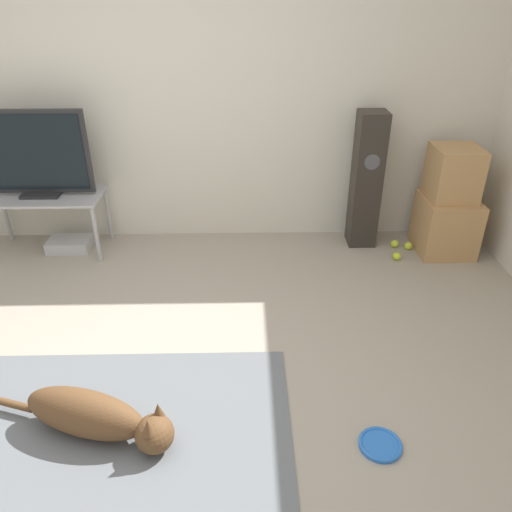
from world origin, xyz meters
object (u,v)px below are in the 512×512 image
(cardboard_box_lower, at_px, (446,225))
(tennis_ball_loose_on_carpet, at_px, (397,256))
(game_console, at_px, (70,244))
(tv_stand, at_px, (44,202))
(tennis_ball_by_boxes, at_px, (395,244))
(tv, at_px, (34,155))
(floor_speaker, at_px, (366,181))
(frisbee, at_px, (380,444))
(cardboard_box_upper, at_px, (454,173))
(tennis_ball_near_speaker, at_px, (408,246))
(dog, at_px, (96,416))

(cardboard_box_lower, distance_m, tennis_ball_loose_on_carpet, 0.50)
(game_console, bearing_deg, tv_stand, 179.87)
(tennis_ball_by_boxes, height_order, game_console, game_console)
(tennis_ball_by_boxes, bearing_deg, tennis_ball_loose_on_carpet, -100.75)
(tv, xyz_separation_m, tennis_ball_loose_on_carpet, (2.91, -0.25, -0.81))
(game_console, bearing_deg, tennis_ball_loose_on_carpet, -5.13)
(floor_speaker, bearing_deg, frisbee, -99.00)
(cardboard_box_upper, distance_m, tennis_ball_by_boxes, 0.75)
(cardboard_box_lower, relative_size, tv, 0.55)
(tennis_ball_near_speaker, bearing_deg, frisbee, -109.77)
(dog, distance_m, cardboard_box_upper, 3.17)
(tv_stand, bearing_deg, frisbee, -42.62)
(tv_stand, height_order, game_console, tv_stand)
(cardboard_box_lower, distance_m, tv, 3.39)
(tv, distance_m, tennis_ball_loose_on_carpet, 3.03)
(cardboard_box_lower, distance_m, floor_speaker, 0.77)
(cardboard_box_upper, xyz_separation_m, game_console, (-3.19, 0.07, -0.64))
(tv, height_order, tennis_ball_loose_on_carpet, tv)
(tennis_ball_near_speaker, distance_m, tennis_ball_loose_on_carpet, 0.23)
(frisbee, relative_size, cardboard_box_lower, 0.46)
(frisbee, distance_m, tv, 3.26)
(cardboard_box_upper, relative_size, tennis_ball_loose_on_carpet, 6.41)
(cardboard_box_upper, xyz_separation_m, tv, (-3.32, 0.07, 0.16))
(dog, distance_m, tv_stand, 2.24)
(tv, height_order, tennis_ball_by_boxes, tv)
(floor_speaker, bearing_deg, tennis_ball_by_boxes, -20.21)
(dog, height_order, game_console, dog)
(tv, xyz_separation_m, tennis_ball_by_boxes, (2.95, -0.03, -0.81))
(frisbee, height_order, tennis_ball_by_boxes, tennis_ball_by_boxes)
(tennis_ball_near_speaker, bearing_deg, cardboard_box_lower, -3.25)
(tennis_ball_loose_on_carpet, bearing_deg, tennis_ball_by_boxes, 79.25)
(floor_speaker, distance_m, tv_stand, 2.67)
(cardboard_box_lower, relative_size, game_console, 1.34)
(cardboard_box_upper, bearing_deg, game_console, 178.77)
(floor_speaker, distance_m, game_console, 2.58)
(tv, height_order, tennis_ball_near_speaker, tv)
(tennis_ball_loose_on_carpet, bearing_deg, tv_stand, 175.11)
(tennis_ball_near_speaker, bearing_deg, tennis_ball_by_boxes, 157.68)
(tennis_ball_loose_on_carpet, height_order, game_console, game_console)
(tv, bearing_deg, cardboard_box_lower, -1.53)
(tennis_ball_near_speaker, height_order, game_console, game_console)
(tv, bearing_deg, tennis_ball_by_boxes, -0.57)
(cardboard_box_lower, height_order, cardboard_box_upper, cardboard_box_upper)
(frisbee, height_order, tennis_ball_near_speaker, tennis_ball_near_speaker)
(frisbee, xyz_separation_m, game_console, (-2.18, 2.13, 0.04))
(dog, distance_m, floor_speaker, 2.79)
(tv, relative_size, game_console, 2.44)
(tv, distance_m, tennis_ball_by_boxes, 3.06)
(dog, xyz_separation_m, floor_speaker, (1.77, 2.11, 0.44))
(tennis_ball_by_boxes, bearing_deg, cardboard_box_lower, -8.78)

